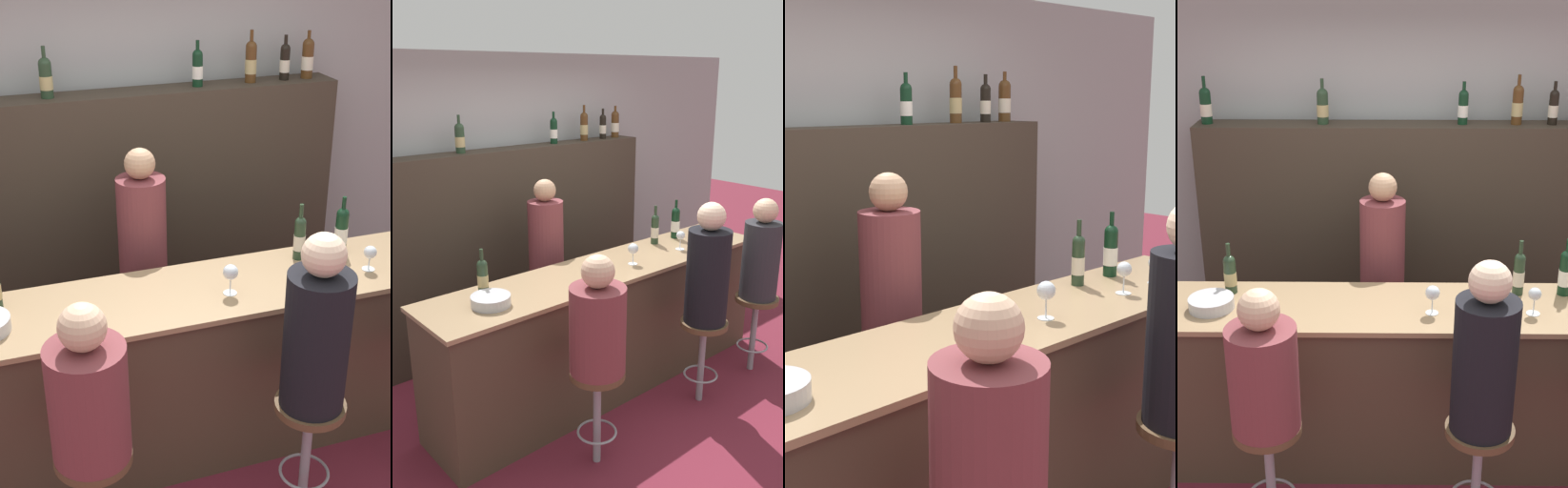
% 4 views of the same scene
% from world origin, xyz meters
% --- Properties ---
extents(ground_plane, '(16.00, 16.00, 0.00)m').
position_xyz_m(ground_plane, '(0.00, 0.00, 0.00)').
color(ground_plane, maroon).
extents(wall_back, '(6.40, 0.05, 2.60)m').
position_xyz_m(wall_back, '(0.00, 1.76, 1.30)').
color(wall_back, '#9E9E9E').
rests_on(wall_back, ground_plane).
extents(bar_counter, '(3.00, 0.62, 1.02)m').
position_xyz_m(bar_counter, '(0.00, 0.29, 0.51)').
color(bar_counter, '#473828').
rests_on(bar_counter, ground_plane).
extents(back_bar_cabinet, '(2.82, 0.28, 1.79)m').
position_xyz_m(back_bar_cabinet, '(0.00, 1.54, 0.90)').
color(back_bar_cabinet, '#382D23').
rests_on(back_bar_cabinet, ground_plane).
extents(wine_bottle_counter_1, '(0.07, 0.07, 0.33)m').
position_xyz_m(wine_bottle_counter_1, '(0.69, 0.46, 1.15)').
color(wine_bottle_counter_1, '#233823').
rests_on(wine_bottle_counter_1, bar_counter).
extents(wine_bottle_counter_2, '(0.08, 0.08, 0.34)m').
position_xyz_m(wine_bottle_counter_2, '(0.96, 0.46, 1.16)').
color(wine_bottle_counter_2, black).
rests_on(wine_bottle_counter_2, bar_counter).
extents(wine_bottle_backbar_1, '(0.08, 0.08, 0.31)m').
position_xyz_m(wine_bottle_backbar_1, '(-0.51, 1.54, 1.92)').
color(wine_bottle_backbar_1, '#233823').
rests_on(wine_bottle_backbar_1, back_bar_cabinet).
extents(wine_bottle_backbar_2, '(0.07, 0.07, 0.29)m').
position_xyz_m(wine_bottle_backbar_2, '(0.45, 1.54, 1.91)').
color(wine_bottle_backbar_2, black).
rests_on(wine_bottle_backbar_2, back_bar_cabinet).
extents(wine_bottle_backbar_3, '(0.08, 0.08, 0.34)m').
position_xyz_m(wine_bottle_backbar_3, '(0.82, 1.54, 1.93)').
color(wine_bottle_backbar_3, '#4C2D14').
rests_on(wine_bottle_backbar_3, back_bar_cabinet).
extents(wine_bottle_backbar_4, '(0.07, 0.07, 0.29)m').
position_xyz_m(wine_bottle_backbar_4, '(1.07, 1.54, 1.91)').
color(wine_bottle_backbar_4, black).
rests_on(wine_bottle_backbar_4, back_bar_cabinet).
extents(wine_bottle_backbar_5, '(0.08, 0.08, 0.31)m').
position_xyz_m(wine_bottle_backbar_5, '(1.24, 1.54, 1.93)').
color(wine_bottle_backbar_5, '#4C2D14').
rests_on(wine_bottle_backbar_5, back_bar_cabinet).
extents(wine_glass_0, '(0.08, 0.08, 0.17)m').
position_xyz_m(wine_glass_0, '(0.18, 0.21, 1.14)').
color(wine_glass_0, silver).
rests_on(wine_glass_0, bar_counter).
extents(wine_glass_1, '(0.08, 0.08, 0.16)m').
position_xyz_m(wine_glass_1, '(0.74, 0.21, 1.13)').
color(wine_glass_1, silver).
rests_on(wine_glass_1, bar_counter).
extents(wine_glass_2, '(0.07, 0.07, 0.14)m').
position_xyz_m(wine_glass_2, '(1.00, 0.21, 1.12)').
color(wine_glass_2, silver).
rests_on(wine_glass_2, bar_counter).
extents(bar_stool_left, '(0.35, 0.35, 0.67)m').
position_xyz_m(bar_stool_left, '(-0.68, -0.34, 0.52)').
color(bar_stool_left, gray).
rests_on(bar_stool_left, ground_plane).
extents(guest_seated_left, '(0.35, 0.35, 0.75)m').
position_xyz_m(guest_seated_left, '(-0.68, -0.34, 0.98)').
color(guest_seated_left, brown).
rests_on(guest_seated_left, bar_stool_left).
extents(bar_stool_middle, '(0.35, 0.35, 0.67)m').
position_xyz_m(bar_stool_middle, '(0.39, -0.34, 0.52)').
color(bar_stool_middle, gray).
rests_on(bar_stool_middle, ground_plane).
extents(guest_seated_middle, '(0.31, 0.31, 0.90)m').
position_xyz_m(guest_seated_middle, '(0.39, -0.34, 1.07)').
color(guest_seated_middle, black).
rests_on(guest_seated_middle, bar_stool_middle).
extents(bartender, '(0.29, 0.29, 1.61)m').
position_xyz_m(bartender, '(-0.10, 0.95, 0.75)').
color(bartender, brown).
rests_on(bartender, ground_plane).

